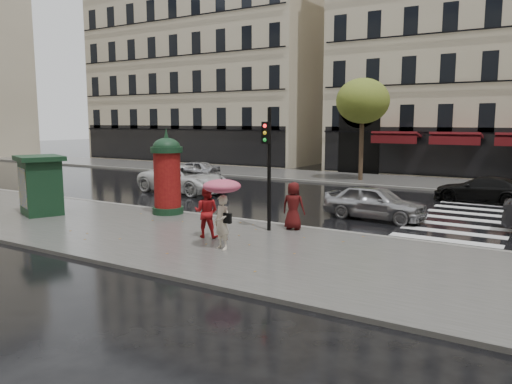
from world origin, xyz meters
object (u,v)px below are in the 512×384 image
Objects in this scene: man_burgundy at (293,206)px; car_black at (482,189)px; car_far_silver at (193,170)px; woman_red at (206,212)px; woman_umbrella at (222,202)px; newsstand at (41,184)px; traffic_light at (268,157)px; car_white at (184,179)px; morris_column at (167,173)px; car_silver at (375,202)px.

man_burgundy reaches higher than car_black.
car_black is at bearing 84.40° from car_far_silver.
woman_red is at bearing 48.04° from man_burgundy.
woman_umbrella is 0.87× the size of newsstand.
car_far_silver is at bearing 103.06° from newsstand.
car_white is (-9.08, 6.37, -1.96)m from traffic_light.
newsstand is 0.67× the size of car_far_silver.
car_white is (-9.20, 9.27, -0.81)m from woman_umbrella.
woman_umbrella is 0.51× the size of traffic_light.
woman_umbrella is 6.43m from morris_column.
woman_umbrella is 1.29× the size of man_burgundy.
car_silver is 7.45m from car_black.
car_black is at bearing 42.25° from newsstand.
car_white reaches higher than car_black.
traffic_light is 0.98× the size of car_black.
traffic_light is at bearing -7.46° from morris_column.
newsstand reaches higher than car_white.
traffic_light is 12.75m from car_black.
traffic_light reaches higher than car_white.
car_white is (0.45, 8.54, -0.61)m from newsstand.
woman_umbrella is 0.50× the size of car_black.
car_white is at bearing 85.25° from car_silver.
woman_umbrella is 15.24m from car_black.
woman_red reaches higher than man_burgundy.
car_white is at bearing 29.94° from car_far_silver.
man_burgundy is 10.58m from newsstand.
traffic_light is (1.22, 1.92, 1.73)m from woman_red.
car_black is at bearing 69.77° from woman_umbrella.
car_white is at bearing -68.63° from car_black.
woman_red is 1.01× the size of man_burgundy.
woman_red is 0.39× the size of car_black.
woman_umbrella is 0.62× the size of morris_column.
traffic_light is at bearing 157.28° from car_silver.
car_silver is at bearing 60.16° from car_far_silver.
woman_umbrella reaches higher than car_silver.
car_far_silver is (-11.54, 13.69, -0.34)m from woman_red.
car_silver is at bearing -95.26° from car_white.
woman_umbrella is 13.08m from car_white.
woman_umbrella is 7.84m from car_silver.
car_black is at bearing -20.06° from car_silver.
car_white is (-3.87, 5.68, -1.06)m from morris_column.
car_far_silver is (-13.41, 11.10, -0.33)m from man_burgundy.
woman_umbrella reaches higher than man_burgundy.
woman_red is 7.40m from car_silver.
morris_column reaches higher than woman_umbrella.
car_black is at bearing 45.26° from morris_column.
morris_column reaches higher than man_burgundy.
car_silver is 16.72m from car_far_silver.
woman_umbrella is 1.77m from woman_red.
car_silver is 11.54m from car_white.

